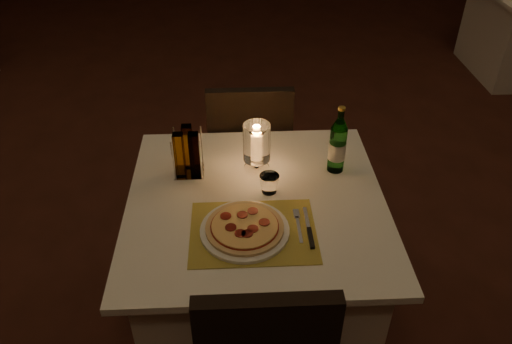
{
  "coord_description": "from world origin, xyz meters",
  "views": [
    {
      "loc": [
        -0.01,
        -1.98,
        1.97
      ],
      "look_at": [
        0.06,
        -0.47,
        0.86
      ],
      "focal_mm": 35.0,
      "sensor_mm": 36.0,
      "label": 1
    }
  ],
  "objects_px": {
    "pizza": "(245,227)",
    "hurricane_candle": "(257,144)",
    "chair_far": "(250,141)",
    "water_bottle": "(338,145)",
    "main_table": "(256,265)",
    "tumbler": "(269,184)",
    "plate": "(245,230)"
  },
  "relations": [
    {
      "from": "tumbler",
      "to": "water_bottle",
      "type": "distance_m",
      "value": 0.33
    },
    {
      "from": "water_bottle",
      "to": "hurricane_candle",
      "type": "relative_size",
      "value": 1.38
    },
    {
      "from": "chair_far",
      "to": "plate",
      "type": "distance_m",
      "value": 0.92
    },
    {
      "from": "water_bottle",
      "to": "pizza",
      "type": "bearing_deg",
      "value": -136.79
    },
    {
      "from": "main_table",
      "to": "hurricane_candle",
      "type": "xyz_separation_m",
      "value": [
        0.01,
        0.2,
        0.49
      ]
    },
    {
      "from": "pizza",
      "to": "hurricane_candle",
      "type": "distance_m",
      "value": 0.4
    },
    {
      "from": "pizza",
      "to": "hurricane_candle",
      "type": "height_order",
      "value": "hurricane_candle"
    },
    {
      "from": "chair_far",
      "to": "water_bottle",
      "type": "bearing_deg",
      "value": -57.21
    },
    {
      "from": "main_table",
      "to": "hurricane_candle",
      "type": "height_order",
      "value": "hurricane_candle"
    },
    {
      "from": "chair_far",
      "to": "pizza",
      "type": "bearing_deg",
      "value": -93.2
    },
    {
      "from": "tumbler",
      "to": "pizza",
      "type": "bearing_deg",
      "value": -114.12
    },
    {
      "from": "chair_far",
      "to": "plate",
      "type": "bearing_deg",
      "value": -93.2
    },
    {
      "from": "pizza",
      "to": "hurricane_candle",
      "type": "relative_size",
      "value": 1.31
    },
    {
      "from": "chair_far",
      "to": "plate",
      "type": "height_order",
      "value": "chair_far"
    },
    {
      "from": "main_table",
      "to": "chair_far",
      "type": "xyz_separation_m",
      "value": [
        0.0,
        0.71,
        0.18
      ]
    },
    {
      "from": "plate",
      "to": "chair_far",
      "type": "bearing_deg",
      "value": 86.8
    },
    {
      "from": "tumbler",
      "to": "hurricane_candle",
      "type": "xyz_separation_m",
      "value": [
        -0.04,
        0.15,
        0.09
      ]
    },
    {
      "from": "water_bottle",
      "to": "hurricane_candle",
      "type": "bearing_deg",
      "value": 177.16
    },
    {
      "from": "tumbler",
      "to": "hurricane_candle",
      "type": "distance_m",
      "value": 0.18
    },
    {
      "from": "chair_far",
      "to": "hurricane_candle",
      "type": "relative_size",
      "value": 4.2
    },
    {
      "from": "main_table",
      "to": "hurricane_candle",
      "type": "relative_size",
      "value": 4.66
    },
    {
      "from": "hurricane_candle",
      "to": "pizza",
      "type": "bearing_deg",
      "value": -99.15
    },
    {
      "from": "pizza",
      "to": "water_bottle",
      "type": "xyz_separation_m",
      "value": [
        0.39,
        0.37,
        0.09
      ]
    },
    {
      "from": "water_bottle",
      "to": "plate",
      "type": "bearing_deg",
      "value": -136.77
    },
    {
      "from": "pizza",
      "to": "hurricane_candle",
      "type": "bearing_deg",
      "value": 80.85
    },
    {
      "from": "main_table",
      "to": "hurricane_candle",
      "type": "distance_m",
      "value": 0.53
    },
    {
      "from": "pizza",
      "to": "water_bottle",
      "type": "height_order",
      "value": "water_bottle"
    },
    {
      "from": "pizza",
      "to": "hurricane_candle",
      "type": "xyz_separation_m",
      "value": [
        0.06,
        0.38,
        0.1
      ]
    },
    {
      "from": "pizza",
      "to": "tumbler",
      "type": "bearing_deg",
      "value": 65.88
    },
    {
      "from": "chair_far",
      "to": "pizza",
      "type": "distance_m",
      "value": 0.92
    },
    {
      "from": "main_table",
      "to": "water_bottle",
      "type": "relative_size",
      "value": 3.39
    },
    {
      "from": "chair_far",
      "to": "tumbler",
      "type": "height_order",
      "value": "chair_far"
    }
  ]
}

